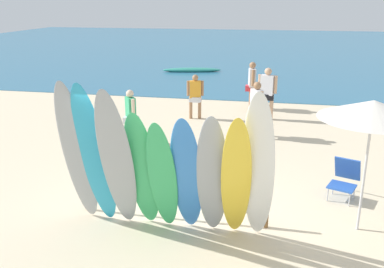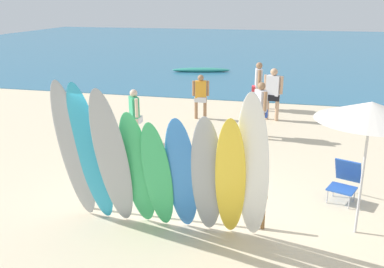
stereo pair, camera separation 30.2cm
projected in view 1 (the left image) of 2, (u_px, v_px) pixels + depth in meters
ground at (241, 80)px, 20.87m from camera, size 60.00×60.00×0.00m
ocean_water at (257, 47)px, 35.38m from camera, size 60.00×40.00×0.02m
surfboard_rack at (173, 192)px, 7.64m from camera, size 3.48×0.07×0.65m
surfboard_grey_0 at (78, 155)px, 7.08m from camera, size 0.56×1.00×2.72m
surfboard_teal_1 at (95, 158)px, 7.00m from camera, size 0.56×0.93×2.70m
surfboard_grey_2 at (117, 163)px, 6.79m from camera, size 0.64×1.21×2.68m
surfboard_green_3 at (142, 172)px, 6.99m from camera, size 0.54×0.85×2.26m
surfboard_green_4 at (162, 178)px, 6.91m from camera, size 0.48×0.85×2.13m
surfboard_blue_5 at (187, 177)px, 6.86m from camera, size 0.53×0.85×2.21m
surfboard_grey_6 at (212, 177)px, 6.76m from camera, size 0.57×0.86×2.27m
surfboard_yellow_7 at (236, 180)px, 6.60m from camera, size 0.56×1.04×2.32m
surfboard_white_8 at (258, 170)px, 6.52m from camera, size 0.56×0.95×2.68m
beachgoer_strolling at (195, 94)px, 14.02m from camera, size 0.55×0.27×1.49m
beachgoer_near_rack at (256, 106)px, 12.11m from camera, size 0.42×0.54×1.62m
beachgoer_photographing at (252, 82)px, 15.25m from camera, size 0.44×0.64×1.71m
beachgoer_midbeach at (267, 90)px, 13.89m from camera, size 0.63×0.34×1.72m
beachgoer_by_water at (131, 113)px, 11.57m from camera, size 0.39×0.48×1.52m
beach_chair_red at (345, 177)px, 8.52m from camera, size 0.72×0.83×0.81m
beach_umbrella at (373, 110)px, 6.76m from camera, size 1.74×1.74×2.32m
distant_boat at (192, 70)px, 23.23m from camera, size 3.21×1.20×0.25m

